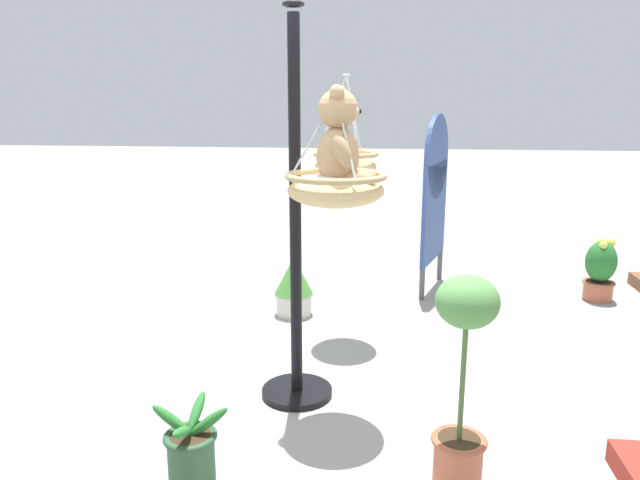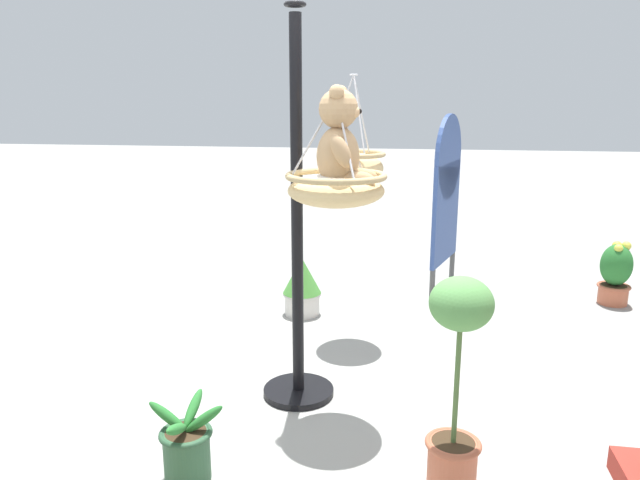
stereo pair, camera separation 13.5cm
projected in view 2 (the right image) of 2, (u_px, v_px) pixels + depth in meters
The scene contains 10 objects.
ground_plane at pixel (310, 414), 3.46m from camera, with size 40.00×40.00×0.00m, color gray.
display_pole_central at pixel (298, 287), 3.54m from camera, with size 0.44×0.44×2.32m.
hanging_basket_with_teddy at pixel (336, 187), 3.21m from camera, with size 0.56×0.56×0.60m.
teddy_bear at pixel (341, 144), 3.15m from camera, with size 0.37×0.33×0.54m.
hanging_basket_left_high at pixel (353, 166), 4.33m from camera, with size 0.48×0.48×0.78m.
potted_plant_fern_front at pixel (302, 286), 5.03m from camera, with size 0.33×0.33×0.51m.
potted_plant_tall_leafy at pixel (187, 447), 2.83m from camera, with size 0.42×0.40×0.40m.
potted_plant_bushy_green at pixel (457, 386), 2.61m from camera, with size 0.28×0.28×1.07m.
potted_plant_small_succulent at pixel (615, 274), 5.29m from camera, with size 0.29×0.29×0.58m.
display_sign_board at pixel (447, 190), 5.51m from camera, with size 0.77×0.27×1.69m.
Camera 2 is at (3.08, 0.57, 1.80)m, focal length 33.04 mm.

